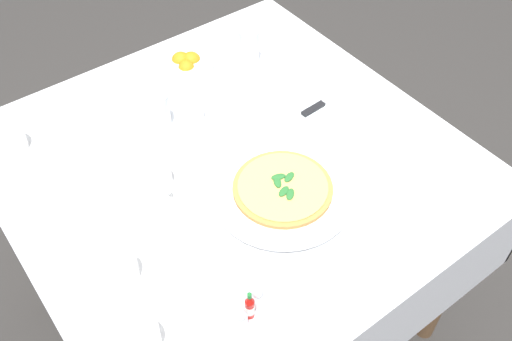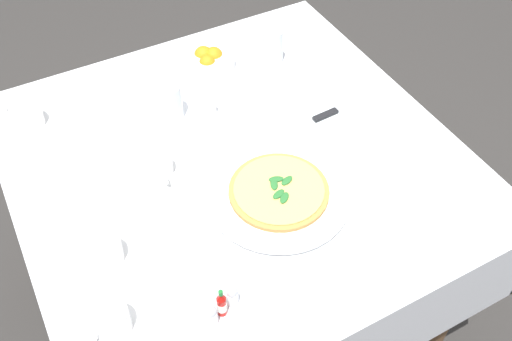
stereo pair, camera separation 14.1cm
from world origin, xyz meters
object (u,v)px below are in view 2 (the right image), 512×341
at_px(coffee_cup_right_edge, 158,167).
at_px(coffee_cup_center_back, 29,118).
at_px(napkin_folded, 338,112).
at_px(menu_card, 207,97).
at_px(coffee_cup_left_edge, 105,252).
at_px(pizza_plate, 279,194).
at_px(water_glass_near_left, 169,104).
at_px(hot_sauce_bottle, 222,304).
at_px(water_glass_far_right, 272,48).
at_px(pepper_shaker, 211,316).
at_px(pizza, 279,190).
at_px(coffee_cup_back_corner, 111,323).
at_px(dinner_knife, 340,108).
at_px(citrus_bowl, 209,60).
at_px(salt_shaker, 232,297).

relative_size(coffee_cup_right_edge, coffee_cup_center_back, 1.02).
height_order(napkin_folded, menu_card, menu_card).
relative_size(coffee_cup_left_edge, coffee_cup_right_edge, 1.00).
xyz_separation_m(pizza_plate, water_glass_near_left, (-0.12, 0.39, 0.03)).
relative_size(coffee_cup_center_back, hot_sauce_bottle, 1.57).
height_order(water_glass_far_right, pepper_shaker, water_glass_far_right).
bearing_deg(pizza, water_glass_near_left, 106.73).
bearing_deg(coffee_cup_left_edge, pizza, -2.91).
bearing_deg(menu_card, water_glass_far_right, 103.06).
bearing_deg(coffee_cup_back_corner, dinner_knife, 23.12).
bearing_deg(hot_sauce_bottle, coffee_cup_back_corner, 161.95).
bearing_deg(coffee_cup_center_back, napkin_folded, -25.32).
bearing_deg(menu_card, citrus_bowl, 146.63).
relative_size(coffee_cup_right_edge, salt_shaker, 2.36).
bearing_deg(coffee_cup_right_edge, water_glass_far_right, 29.66).
distance_m(citrus_bowl, menu_card, 0.17).
bearing_deg(pizza_plate, coffee_cup_back_corner, -162.63).
relative_size(coffee_cup_right_edge, menu_card, 1.47).
bearing_deg(hot_sauce_bottle, pizza, 39.88).
bearing_deg(napkin_folded, coffee_cup_left_edge, -164.82).
bearing_deg(pizza, coffee_cup_left_edge, 177.09).
height_order(dinner_knife, hot_sauce_bottle, hot_sauce_bottle).
height_order(coffee_cup_back_corner, menu_card, coffee_cup_back_corner).
distance_m(water_glass_near_left, pepper_shaker, 0.64).
relative_size(coffee_cup_back_corner, salt_shaker, 2.31).
xyz_separation_m(coffee_cup_right_edge, dinner_knife, (0.52, -0.03, -0.00)).
distance_m(coffee_cup_center_back, menu_card, 0.48).
distance_m(coffee_cup_right_edge, coffee_cup_back_corner, 0.42).
xyz_separation_m(coffee_cup_back_corner, napkin_folded, (0.75, 0.32, -0.02)).
distance_m(coffee_cup_left_edge, coffee_cup_right_edge, 0.27).
bearing_deg(salt_shaker, pizza_plate, 41.83).
bearing_deg(pizza, hot_sauce_bottle, -140.12).
height_order(coffee_cup_back_corner, salt_shaker, coffee_cup_back_corner).
height_order(pizza_plate, coffee_cup_left_edge, coffee_cup_left_edge).
bearing_deg(pepper_shaker, dinner_knife, 34.83).
bearing_deg(water_glass_far_right, pizza, -117.63).
distance_m(coffee_cup_right_edge, menu_card, 0.28).
xyz_separation_m(water_glass_near_left, hot_sauce_bottle, (-0.14, -0.61, -0.01)).
bearing_deg(hot_sauce_bottle, citrus_bowl, 66.69).
height_order(water_glass_far_right, dinner_knife, water_glass_far_right).
height_order(dinner_knife, citrus_bowl, citrus_bowl).
bearing_deg(dinner_knife, pepper_shaker, -148.16).
distance_m(coffee_cup_left_edge, napkin_folded, 0.73).
distance_m(napkin_folded, citrus_bowl, 0.42).
xyz_separation_m(dinner_knife, citrus_bowl, (-0.22, 0.36, 0.00)).
height_order(citrus_bowl, menu_card, citrus_bowl).
height_order(pizza, coffee_cup_center_back, coffee_cup_center_back).
relative_size(coffee_cup_right_edge, coffee_cup_back_corner, 1.02).
bearing_deg(citrus_bowl, salt_shaker, -111.75).
relative_size(pizza_plate, hot_sauce_bottle, 4.19).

